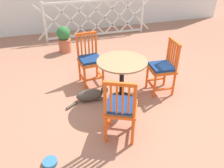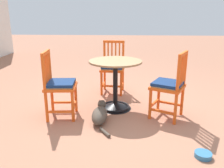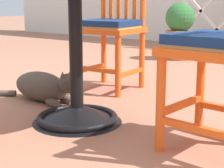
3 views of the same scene
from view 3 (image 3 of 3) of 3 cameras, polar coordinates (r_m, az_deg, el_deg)
name	(u,v)px [view 3 (image 3 of 3)]	position (r m, az deg, el deg)	size (l,w,h in m)	color
ground_plane	(53,127)	(1.97, -8.94, -6.44)	(24.00, 24.00, 0.00)	#A36B51
cafe_table	(76,70)	(1.96, -5.47, 2.17)	(0.76, 0.76, 0.73)	black
orange_chair_tucked_in	(112,28)	(2.71, -0.04, 8.57)	(0.43, 0.43, 0.91)	#EA5619
tabby_cat	(45,87)	(2.43, -10.23, -0.48)	(0.73, 0.28, 0.23)	#4C4238
terracotta_planter	(180,30)	(4.21, 10.29, 8.17)	(0.32, 0.32, 0.62)	#B25B3D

